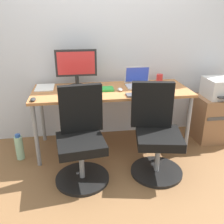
{
  "coord_description": "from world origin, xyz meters",
  "views": [
    {
      "loc": [
        -0.4,
        -2.73,
        1.59
      ],
      "look_at": [
        0.0,
        -0.05,
        0.49
      ],
      "focal_mm": 39.95,
      "sensor_mm": 36.0,
      "label": 1
    }
  ],
  "objects_px": {
    "printer": "(221,88)",
    "water_bottle_on_floor": "(19,147)",
    "desktop_monitor": "(76,65)",
    "office_chair_right": "(156,134)",
    "side_cabinet": "(215,118)",
    "open_laptop": "(139,81)",
    "coffee_mug": "(160,78)",
    "office_chair_left": "(81,139)"
  },
  "relations": [
    {
      "from": "office_chair_left",
      "to": "desktop_monitor",
      "type": "xyz_separation_m",
      "value": [
        -0.0,
        0.76,
        0.57
      ]
    },
    {
      "from": "office_chair_right",
      "to": "desktop_monitor",
      "type": "bearing_deg",
      "value": 135.03
    },
    {
      "from": "printer",
      "to": "desktop_monitor",
      "type": "bearing_deg",
      "value": 174.18
    },
    {
      "from": "desktop_monitor",
      "to": "water_bottle_on_floor",
      "type": "bearing_deg",
      "value": -154.73
    },
    {
      "from": "open_laptop",
      "to": "coffee_mug",
      "type": "bearing_deg",
      "value": 27.22
    },
    {
      "from": "water_bottle_on_floor",
      "to": "open_laptop",
      "type": "bearing_deg",
      "value": 8.87
    },
    {
      "from": "desktop_monitor",
      "to": "open_laptop",
      "type": "xyz_separation_m",
      "value": [
        0.73,
        -0.11,
        -0.19
      ]
    },
    {
      "from": "coffee_mug",
      "to": "office_chair_left",
      "type": "bearing_deg",
      "value": -141.87
    },
    {
      "from": "printer",
      "to": "office_chair_right",
      "type": "bearing_deg",
      "value": -149.9
    },
    {
      "from": "office_chair_right",
      "to": "desktop_monitor",
      "type": "distance_m",
      "value": 1.22
    },
    {
      "from": "desktop_monitor",
      "to": "coffee_mug",
      "type": "bearing_deg",
      "value": 3.16
    },
    {
      "from": "water_bottle_on_floor",
      "to": "desktop_monitor",
      "type": "relative_size",
      "value": 0.65
    },
    {
      "from": "printer",
      "to": "water_bottle_on_floor",
      "type": "bearing_deg",
      "value": -176.56
    },
    {
      "from": "office_chair_right",
      "to": "open_laptop",
      "type": "bearing_deg",
      "value": 92.87
    },
    {
      "from": "side_cabinet",
      "to": "water_bottle_on_floor",
      "type": "height_order",
      "value": "side_cabinet"
    },
    {
      "from": "office_chair_right",
      "to": "water_bottle_on_floor",
      "type": "relative_size",
      "value": 3.03
    },
    {
      "from": "printer",
      "to": "open_laptop",
      "type": "relative_size",
      "value": 1.29
    },
    {
      "from": "office_chair_right",
      "to": "coffee_mug",
      "type": "relative_size",
      "value": 10.22
    },
    {
      "from": "office_chair_left",
      "to": "water_bottle_on_floor",
      "type": "relative_size",
      "value": 3.03
    },
    {
      "from": "printer",
      "to": "coffee_mug",
      "type": "relative_size",
      "value": 4.35
    },
    {
      "from": "office_chair_left",
      "to": "open_laptop",
      "type": "xyz_separation_m",
      "value": [
        0.72,
        0.65,
        0.38
      ]
    },
    {
      "from": "office_chair_right",
      "to": "side_cabinet",
      "type": "bearing_deg",
      "value": 30.14
    },
    {
      "from": "open_laptop",
      "to": "side_cabinet",
      "type": "bearing_deg",
      "value": -4.06
    },
    {
      "from": "desktop_monitor",
      "to": "printer",
      "type": "bearing_deg",
      "value": -5.82
    },
    {
      "from": "office_chair_left",
      "to": "open_laptop",
      "type": "relative_size",
      "value": 3.03
    },
    {
      "from": "office_chair_right",
      "to": "printer",
      "type": "distance_m",
      "value": 1.19
    },
    {
      "from": "side_cabinet",
      "to": "water_bottle_on_floor",
      "type": "xyz_separation_m",
      "value": [
        -2.46,
        -0.15,
        -0.14
      ]
    },
    {
      "from": "open_laptop",
      "to": "coffee_mug",
      "type": "height_order",
      "value": "open_laptop"
    },
    {
      "from": "printer",
      "to": "open_laptop",
      "type": "distance_m",
      "value": 1.04
    },
    {
      "from": "office_chair_left",
      "to": "desktop_monitor",
      "type": "height_order",
      "value": "desktop_monitor"
    },
    {
      "from": "printer",
      "to": "coffee_mug",
      "type": "height_order",
      "value": "coffee_mug"
    },
    {
      "from": "office_chair_left",
      "to": "coffee_mug",
      "type": "height_order",
      "value": "office_chair_left"
    },
    {
      "from": "office_chair_left",
      "to": "desktop_monitor",
      "type": "relative_size",
      "value": 1.96
    },
    {
      "from": "office_chair_left",
      "to": "printer",
      "type": "height_order",
      "value": "office_chair_left"
    },
    {
      "from": "office_chair_right",
      "to": "side_cabinet",
      "type": "distance_m",
      "value": 1.17
    },
    {
      "from": "printer",
      "to": "open_laptop",
      "type": "bearing_deg",
      "value": 175.89
    },
    {
      "from": "office_chair_right",
      "to": "printer",
      "type": "height_order",
      "value": "office_chair_right"
    },
    {
      "from": "open_laptop",
      "to": "coffee_mug",
      "type": "relative_size",
      "value": 3.37
    },
    {
      "from": "side_cabinet",
      "to": "desktop_monitor",
      "type": "xyz_separation_m",
      "value": [
        -1.76,
        0.18,
        0.71
      ]
    },
    {
      "from": "office_chair_right",
      "to": "side_cabinet",
      "type": "relative_size",
      "value": 1.62
    },
    {
      "from": "office_chair_right",
      "to": "water_bottle_on_floor",
      "type": "height_order",
      "value": "office_chair_right"
    },
    {
      "from": "office_chair_right",
      "to": "coffee_mug",
      "type": "xyz_separation_m",
      "value": [
        0.28,
        0.82,
        0.37
      ]
    }
  ]
}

